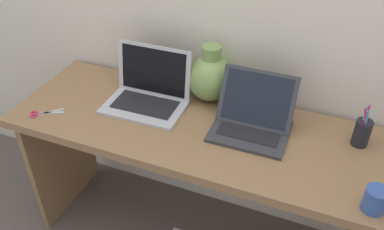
{
  "coord_description": "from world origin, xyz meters",
  "views": [
    {
      "loc": [
        0.52,
        -1.29,
        1.82
      ],
      "look_at": [
        0.0,
        0.0,
        0.8
      ],
      "focal_mm": 38.76,
      "sensor_mm": 36.0,
      "label": 1
    }
  ],
  "objects": [
    {
      "name": "laptop_right",
      "position": [
        0.24,
        0.07,
        0.81
      ],
      "size": [
        0.31,
        0.26,
        0.23
      ],
      "color": "#333338",
      "rests_on": "desk"
    },
    {
      "name": "coffee_mug",
      "position": [
        0.73,
        -0.2,
        0.8
      ],
      "size": [
        0.11,
        0.08,
        0.09
      ],
      "color": "#335199",
      "rests_on": "desk"
    },
    {
      "name": "green_vase",
      "position": [
        0.0,
        0.22,
        0.86
      ],
      "size": [
        0.21,
        0.21,
        0.26
      ],
      "color": "#75934C",
      "rests_on": "desk"
    },
    {
      "name": "scissors",
      "position": [
        -0.64,
        -0.18,
        0.75
      ],
      "size": [
        0.14,
        0.11,
        0.01
      ],
      "color": "#B7B7BC",
      "rests_on": "desk"
    },
    {
      "name": "laptop_left",
      "position": [
        -0.24,
        0.09,
        0.82
      ],
      "size": [
        0.36,
        0.26,
        0.25
      ],
      "color": "#B2B2B7",
      "rests_on": "desk"
    },
    {
      "name": "pen_cup",
      "position": [
        0.66,
        0.13,
        0.81
      ],
      "size": [
        0.06,
        0.06,
        0.18
      ],
      "color": "black",
      "rests_on": "desk"
    },
    {
      "name": "desk",
      "position": [
        0.0,
        0.0,
        0.59
      ],
      "size": [
        1.58,
        0.57,
        0.75
      ],
      "color": "olive",
      "rests_on": "ground"
    }
  ]
}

